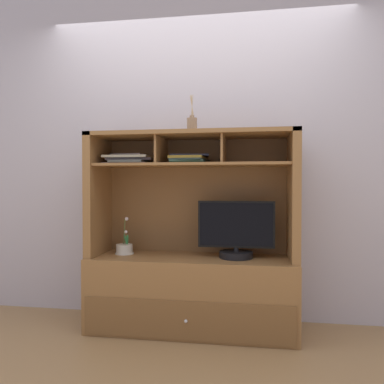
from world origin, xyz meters
TOP-DOWN VIEW (x-y plane):
  - floor_plane at (0.00, 0.00)m, footprint 6.00×6.00m
  - back_wall at (0.00, 0.29)m, footprint 6.00×0.02m
  - media_console at (0.00, 0.01)m, footprint 1.56×0.54m
  - tv_monitor at (0.33, -0.00)m, footprint 0.57×0.25m
  - potted_orchid at (-0.54, 0.03)m, footprint 0.15×0.15m
  - magazine_stack_left at (-0.03, 0.03)m, footprint 0.31×0.33m
  - magazine_stack_centre at (-0.50, 0.02)m, footprint 0.37×0.30m
  - diffuser_bottle at (-0.00, 0.00)m, footprint 0.08×0.08m

SIDE VIEW (x-z plane):
  - floor_plane at x=0.00m, z-range -0.02..0.00m
  - media_console at x=0.00m, z-range -0.30..1.20m
  - potted_orchid at x=-0.54m, z-range 0.45..0.74m
  - tv_monitor at x=0.33m, z-range 0.52..0.95m
  - magazine_stack_left at x=-0.03m, z-range 1.26..1.33m
  - magazine_stack_centre at x=-0.50m, z-range 1.26..1.34m
  - back_wall at x=0.00m, z-range 0.00..2.80m
  - diffuser_bottle at x=0.00m, z-range 1.41..1.70m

